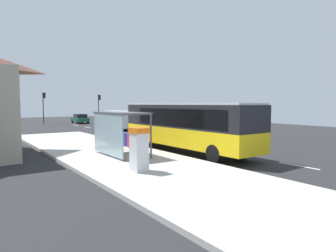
% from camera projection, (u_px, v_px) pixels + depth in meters
% --- Properties ---
extents(ground_plane, '(56.00, 92.00, 0.04)m').
position_uv_depth(ground_plane, '(120.00, 134.00, 31.08)').
color(ground_plane, '#262628').
extents(sidewalk_platform, '(6.20, 30.00, 0.18)m').
position_uv_depth(sidewalk_platform, '(111.00, 155.00, 17.62)').
color(sidewalk_platform, beige).
rests_on(sidewalk_platform, ground).
extents(lane_stripe_seg_0, '(0.16, 2.20, 0.01)m').
position_uv_depth(lane_stripe_seg_0, '(298.00, 166.00, 14.97)').
color(lane_stripe_seg_0, silver).
rests_on(lane_stripe_seg_0, ground).
extents(lane_stripe_seg_1, '(0.16, 2.20, 0.01)m').
position_uv_depth(lane_stripe_seg_1, '(226.00, 153.00, 19.04)').
color(lane_stripe_seg_1, silver).
rests_on(lane_stripe_seg_1, ground).
extents(lane_stripe_seg_2, '(0.16, 2.20, 0.01)m').
position_uv_depth(lane_stripe_seg_2, '(179.00, 144.00, 23.10)').
color(lane_stripe_seg_2, silver).
rests_on(lane_stripe_seg_2, ground).
extents(lane_stripe_seg_3, '(0.16, 2.20, 0.01)m').
position_uv_depth(lane_stripe_seg_3, '(146.00, 138.00, 27.16)').
color(lane_stripe_seg_3, silver).
rests_on(lane_stripe_seg_3, ground).
extents(lane_stripe_seg_4, '(0.16, 2.20, 0.01)m').
position_uv_depth(lane_stripe_seg_4, '(122.00, 134.00, 31.22)').
color(lane_stripe_seg_4, silver).
rests_on(lane_stripe_seg_4, ground).
extents(lane_stripe_seg_5, '(0.16, 2.20, 0.01)m').
position_uv_depth(lane_stripe_seg_5, '(103.00, 130.00, 35.28)').
color(lane_stripe_seg_5, silver).
rests_on(lane_stripe_seg_5, ground).
extents(lane_stripe_seg_6, '(0.16, 2.20, 0.01)m').
position_uv_depth(lane_stripe_seg_6, '(88.00, 127.00, 39.35)').
color(lane_stripe_seg_6, silver).
rests_on(lane_stripe_seg_6, ground).
extents(lane_stripe_seg_7, '(0.16, 2.20, 0.01)m').
position_uv_depth(lane_stripe_seg_7, '(76.00, 125.00, 43.41)').
color(lane_stripe_seg_7, silver).
rests_on(lane_stripe_seg_7, ground).
extents(bus, '(2.67, 11.04, 3.21)m').
position_uv_depth(bus, '(186.00, 124.00, 19.18)').
color(bus, yellow).
rests_on(bus, ground).
extents(white_van, '(2.10, 5.24, 2.30)m').
position_uv_depth(white_van, '(120.00, 119.00, 35.72)').
color(white_van, white).
rests_on(white_van, ground).
extents(sedan_near, '(1.97, 4.46, 1.52)m').
position_uv_depth(sedan_near, '(80.00, 118.00, 47.90)').
color(sedan_near, '#195933').
rests_on(sedan_near, ground).
extents(ticket_machine, '(0.66, 0.76, 1.94)m').
position_uv_depth(ticket_machine, '(139.00, 149.00, 12.94)').
color(ticket_machine, silver).
rests_on(ticket_machine, sidewalk_platform).
extents(recycling_bin_orange, '(0.52, 0.52, 0.95)m').
position_uv_depth(recycling_bin_orange, '(136.00, 141.00, 19.59)').
color(recycling_bin_orange, orange).
rests_on(recycling_bin_orange, sidewalk_platform).
extents(recycling_bin_red, '(0.52, 0.52, 0.95)m').
position_uv_depth(recycling_bin_red, '(131.00, 140.00, 20.16)').
color(recycling_bin_red, red).
rests_on(recycling_bin_red, sidewalk_platform).
extents(recycling_bin_blue, '(0.52, 0.52, 0.95)m').
position_uv_depth(recycling_bin_blue, '(126.00, 139.00, 20.73)').
color(recycling_bin_blue, blue).
rests_on(recycling_bin_blue, sidewalk_platform).
extents(traffic_light_near_side, '(0.49, 0.28, 4.75)m').
position_uv_depth(traffic_light_near_side, '(99.00, 104.00, 49.37)').
color(traffic_light_near_side, '#2D2D2D').
rests_on(traffic_light_near_side, ground).
extents(traffic_light_far_side, '(0.49, 0.28, 4.95)m').
position_uv_depth(traffic_light_far_side, '(44.00, 103.00, 45.04)').
color(traffic_light_far_side, '#2D2D2D').
rests_on(traffic_light_far_side, ground).
extents(bus_shelter, '(1.80, 4.00, 2.50)m').
position_uv_depth(bus_shelter, '(116.00, 122.00, 16.87)').
color(bus_shelter, '#4C4C51').
rests_on(bus_shelter, sidewalk_platform).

